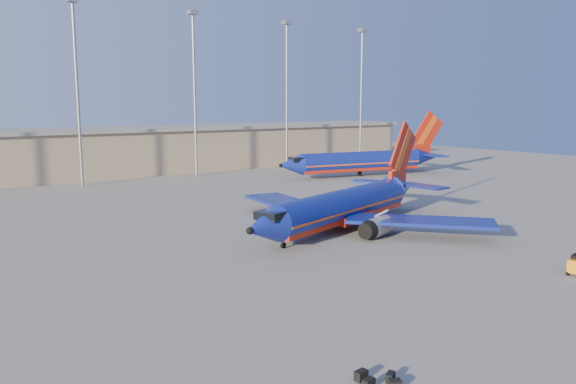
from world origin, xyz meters
name	(u,v)px	position (x,y,z in m)	size (l,w,h in m)	color
ground	(277,236)	(0.00, 0.00, 0.00)	(220.00, 220.00, 0.00)	slate
terminal_building	(143,149)	(10.00, 58.00, 4.32)	(122.00, 16.00, 8.50)	gray
light_mast_row	(139,75)	(5.00, 46.00, 17.55)	(101.60, 1.60, 28.65)	gray
aircraft_main	(346,206)	(8.08, -1.08, 2.30)	(31.01, 29.38, 10.78)	navy
aircraft_second	(364,161)	(39.75, 28.95, 2.65)	(33.83, 14.35, 11.57)	navy
luggage_pile	(377,380)	(-13.24, -26.70, 0.24)	(2.02, 2.02, 0.52)	black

